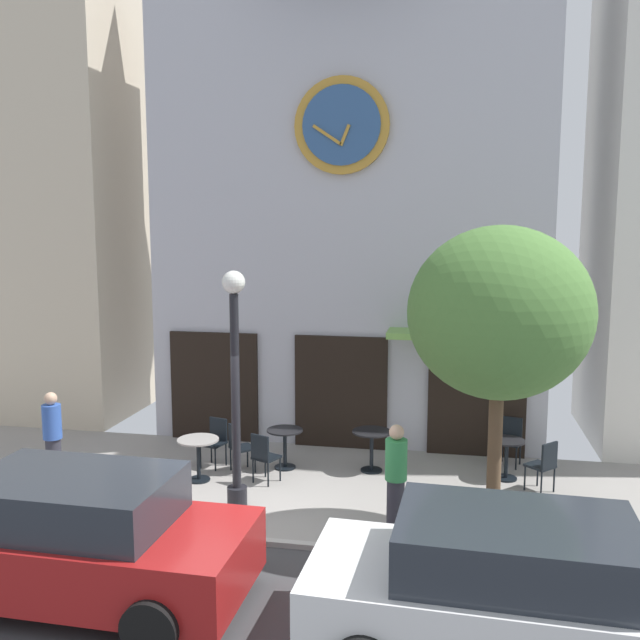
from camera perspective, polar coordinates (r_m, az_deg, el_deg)
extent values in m
cube|color=gray|center=(12.43, -2.80, -13.58)|extent=(26.26, 4.58, 0.05)
cube|color=#A8A5A0|center=(10.40, -5.88, -17.69)|extent=(26.26, 0.12, 0.08)
cube|color=#B2B2BC|center=(14.99, 2.61, 8.74)|extent=(8.09, 2.61, 9.50)
cylinder|color=#B7842D|center=(13.77, 1.81, 15.77)|extent=(1.85, 0.10, 1.85)
cylinder|color=#2D5184|center=(13.71, 1.77, 15.81)|extent=(1.52, 0.04, 1.52)
cube|color=#B7842D|center=(13.63, 2.08, 15.03)|extent=(0.21, 0.03, 0.41)
cube|color=#B7842D|center=(13.69, 0.58, 15.06)|extent=(0.57, 0.03, 0.41)
cube|color=black|center=(14.72, -8.74, -5.45)|extent=(1.89, 0.10, 2.30)
cube|color=black|center=(14.07, 1.73, -5.99)|extent=(1.89, 0.10, 2.30)
cube|color=black|center=(13.91, 12.83, -6.34)|extent=(1.89, 0.10, 2.30)
cube|color=#72A84C|center=(13.34, 11.19, -1.20)|extent=(2.59, 0.90, 0.12)
cube|color=beige|center=(19.07, -22.15, 12.95)|extent=(5.53, 4.95, 12.79)
cylinder|color=black|center=(11.49, -6.86, -14.38)|extent=(0.32, 0.32, 0.36)
cylinder|color=black|center=(11.00, -6.99, -6.86)|extent=(0.14, 0.14, 3.47)
sphere|color=white|center=(10.67, -7.16, 3.12)|extent=(0.36, 0.36, 0.36)
cylinder|color=brown|center=(10.23, 14.21, -11.20)|extent=(0.20, 0.20, 2.44)
ellipsoid|color=#4C7A38|center=(9.75, 14.63, 0.57)|extent=(2.53, 2.27, 2.40)
cylinder|color=black|center=(12.67, -10.01, -11.34)|extent=(0.07, 0.07, 0.75)
cylinder|color=black|center=(12.79, -9.97, -12.86)|extent=(0.40, 0.40, 0.03)
cylinder|color=gray|center=(12.55, -10.05, -9.73)|extent=(0.74, 0.74, 0.03)
cylinder|color=black|center=(13.11, -2.92, -10.62)|extent=(0.07, 0.07, 0.73)
cylinder|color=black|center=(13.22, -2.91, -12.05)|extent=(0.40, 0.40, 0.03)
cylinder|color=black|center=(13.00, -2.93, -9.09)|extent=(0.67, 0.67, 0.03)
cylinder|color=black|center=(12.98, 4.28, -10.78)|extent=(0.07, 0.07, 0.75)
cylinder|color=black|center=(13.09, 4.27, -12.27)|extent=(0.40, 0.40, 0.03)
cylinder|color=black|center=(12.86, 4.30, -9.20)|extent=(0.72, 0.72, 0.03)
cylinder|color=black|center=(12.99, 15.15, -11.09)|extent=(0.07, 0.07, 0.71)
cylinder|color=black|center=(13.11, 15.09, -12.51)|extent=(0.40, 0.40, 0.03)
cylinder|color=black|center=(12.88, 15.20, -9.59)|extent=(0.64, 0.64, 0.03)
cube|color=black|center=(12.97, -6.41, -10.47)|extent=(0.56, 0.56, 0.04)
cube|color=black|center=(12.83, -7.17, -9.63)|extent=(0.28, 0.31, 0.45)
cylinder|color=black|center=(12.96, -5.38, -11.52)|extent=(0.03, 0.03, 0.45)
cylinder|color=black|center=(13.25, -6.01, -11.08)|extent=(0.03, 0.03, 0.45)
cylinder|color=black|center=(12.83, -6.79, -11.74)|extent=(0.03, 0.03, 0.45)
cylinder|color=black|center=(13.12, -7.39, -11.29)|extent=(0.03, 0.03, 0.45)
cube|color=black|center=(12.56, 17.73, -11.41)|extent=(0.57, 0.57, 0.04)
cube|color=black|center=(12.39, 18.45, -10.62)|extent=(0.29, 0.30, 0.45)
cylinder|color=black|center=(12.86, 17.55, -12.01)|extent=(0.03, 0.03, 0.45)
cylinder|color=black|center=(12.61, 16.58, -12.38)|extent=(0.03, 0.03, 0.45)
cylinder|color=black|center=(12.67, 18.79, -12.37)|extent=(0.03, 0.03, 0.45)
cylinder|color=black|center=(12.42, 17.83, -12.75)|extent=(0.03, 0.03, 0.45)
cube|color=black|center=(13.28, -8.84, -10.06)|extent=(0.50, 0.50, 0.04)
cube|color=black|center=(13.35, -8.40, -8.95)|extent=(0.38, 0.15, 0.45)
cylinder|color=black|center=(13.32, -9.86, -11.05)|extent=(0.03, 0.03, 0.45)
cylinder|color=black|center=(13.13, -8.65, -11.31)|extent=(0.03, 0.03, 0.45)
cylinder|color=black|center=(13.58, -8.97, -10.66)|extent=(0.03, 0.03, 0.45)
cylinder|color=black|center=(13.39, -7.78, -10.91)|extent=(0.03, 0.03, 0.45)
cube|color=black|center=(13.66, 15.40, -9.75)|extent=(0.50, 0.50, 0.04)
cube|color=black|center=(13.76, 15.60, -8.64)|extent=(0.37, 0.15, 0.45)
cylinder|color=black|center=(13.61, 14.49, -10.78)|extent=(0.03, 0.03, 0.45)
cylinder|color=black|center=(13.54, 15.91, -10.93)|extent=(0.03, 0.03, 0.45)
cylinder|color=black|center=(13.92, 14.83, -10.36)|extent=(0.03, 0.03, 0.45)
cylinder|color=black|center=(13.85, 16.22, -10.51)|extent=(0.03, 0.03, 0.45)
cube|color=black|center=(12.44, -4.44, -11.25)|extent=(0.53, 0.53, 0.04)
cube|color=black|center=(12.23, -5.00, -10.47)|extent=(0.36, 0.19, 0.45)
cylinder|color=black|center=(12.54, -3.32, -12.17)|extent=(0.03, 0.03, 0.45)
cylinder|color=black|center=(12.74, -4.55, -11.86)|extent=(0.03, 0.03, 0.45)
cylinder|color=black|center=(12.29, -4.31, -12.61)|extent=(0.03, 0.03, 0.45)
cylinder|color=black|center=(12.49, -5.56, -12.27)|extent=(0.03, 0.03, 0.45)
cylinder|color=#2D2D38|center=(13.09, -21.13, -10.90)|extent=(0.34, 0.34, 0.85)
cylinder|color=#3359B2|center=(12.88, -21.29, -7.84)|extent=(0.42, 0.42, 0.60)
sphere|color=tan|center=(12.78, -21.38, -6.07)|extent=(0.22, 0.22, 0.22)
cylinder|color=#2D2D38|center=(10.49, 6.26, -15.14)|extent=(0.29, 0.29, 0.85)
cylinder|color=#338C4C|center=(10.23, 6.32, -11.40)|extent=(0.35, 0.35, 0.60)
sphere|color=tan|center=(10.10, 6.35, -9.21)|extent=(0.22, 0.22, 0.22)
cube|color=maroon|center=(9.31, -19.63, -17.55)|extent=(4.33, 1.88, 0.75)
cube|color=#262B33|center=(9.05, -19.82, -13.79)|extent=(2.44, 1.63, 0.60)
cylinder|color=black|center=(8.12, -13.79, -23.50)|extent=(0.64, 0.23, 0.64)
cylinder|color=black|center=(9.57, -8.90, -18.25)|extent=(0.64, 0.23, 0.64)
cylinder|color=black|center=(10.83, -23.65, -15.62)|extent=(0.64, 0.23, 0.64)
cube|color=white|center=(7.98, 15.72, -21.91)|extent=(4.37, 1.97, 0.75)
cube|color=#262B33|center=(7.68, 15.91, -17.65)|extent=(2.47, 1.68, 0.60)
cylinder|color=black|center=(9.08, 24.97, -20.45)|extent=(0.65, 0.25, 0.64)
cylinder|color=black|center=(8.94, 5.65, -20.18)|extent=(0.65, 0.25, 0.64)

